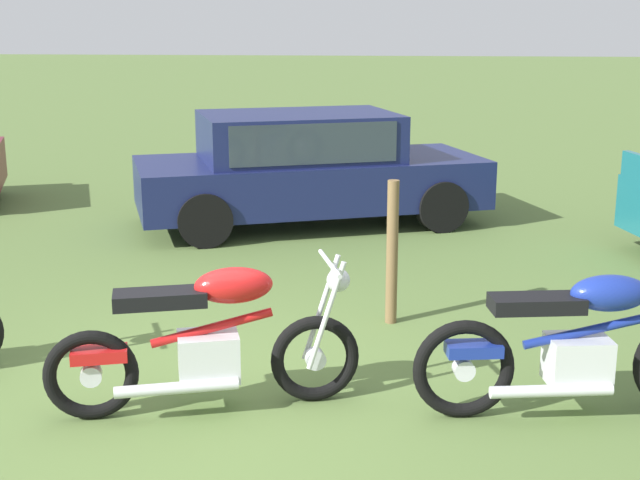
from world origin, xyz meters
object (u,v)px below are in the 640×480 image
car_navy (305,163)px  fence_post_wooden (392,253)px  motorcycle_red (209,341)px  motorcycle_blue (579,345)px

car_navy → fence_post_wooden: car_navy is taller
motorcycle_red → fence_post_wooden: 2.22m
motorcycle_blue → fence_post_wooden: 2.12m
motorcycle_blue → car_navy: bearing=105.0°
motorcycle_blue → fence_post_wooden: fence_post_wooden is taller
motorcycle_red → fence_post_wooden: size_ratio=1.62×
car_navy → motorcycle_red: bearing=-110.7°
motorcycle_blue → car_navy: (-2.46, 5.36, 0.31)m
motorcycle_red → fence_post_wooden: bearing=41.2°
car_navy → fence_post_wooden: 3.85m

